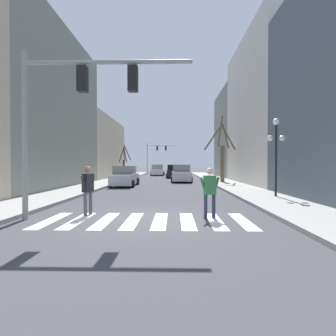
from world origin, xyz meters
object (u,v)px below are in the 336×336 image
Objects in this scene: traffic_signal_near at (73,98)px; pedestrian_on_left_sidewalk at (88,186)px; street_tree_left_far at (222,154)px; street_tree_left_mid at (124,162)px; car_parked_left_far at (174,172)px; pedestrian_on_right_sidewalk at (210,188)px; car_at_intersection at (158,170)px; car_driving_toward_lane at (125,177)px; street_lamp_right_corner at (276,141)px; traffic_signal_far at (155,152)px; car_driving_away_lane at (181,174)px.

traffic_signal_near is 3.10m from pedestrian_on_left_sidewalk.
street_tree_left_far is (7.95, 16.41, -1.24)m from traffic_signal_near.
pedestrian_on_left_sidewalk is 0.41× the size of street_tree_left_mid.
car_parked_left_far reaches higher than pedestrian_on_right_sidewalk.
car_at_intersection is 0.67× the size of street_tree_left_far.
pedestrian_on_right_sidewalk is at bearing -157.57° from car_driving_toward_lane.
car_parked_left_far is at bearing 104.04° from street_lamp_right_corner.
traffic_signal_far reaches higher than pedestrian_on_right_sidewalk.
traffic_signal_near reaches higher than street_tree_left_mid.
car_parked_left_far is 0.74× the size of street_tree_left_far.
pedestrian_on_right_sidewalk reaches higher than car_driving_toward_lane.
car_driving_away_lane is 11.08m from street_tree_left_mid.
car_at_intersection reaches higher than car_driving_toward_lane.
street_lamp_right_corner reaches higher than pedestrian_on_right_sidewalk.
traffic_signal_far is 27.26m from car_driving_toward_lane.
traffic_signal_near is 26.88m from street_tree_left_mid.
traffic_signal_far is 1.23× the size of car_parked_left_far.
traffic_signal_far is 1.35× the size of car_at_intersection.
street_tree_left_mid reaches higher than car_parked_left_far.
traffic_signal_far is 7.47m from car_at_intersection.
car_driving_away_lane is (-4.62, 13.24, -2.24)m from street_lamp_right_corner.
traffic_signal_far is 14.26m from street_tree_left_mid.
traffic_signal_near is 1.21× the size of car_parked_left_far.
street_lamp_right_corner is 0.91× the size of car_driving_away_lane.
car_driving_away_lane is 8.22m from car_parked_left_far.
traffic_signal_near is at bearing -176.65° from car_driving_toward_lane.
traffic_signal_near reaches higher than pedestrian_on_right_sidewalk.
car_at_intersection is 2.40× the size of pedestrian_on_left_sidewalk.
street_tree_left_mid reaches higher than car_at_intersection.
pedestrian_on_right_sidewalk is (0.45, -18.20, 0.19)m from car_driving_away_lane.
street_tree_left_far reaches higher than traffic_signal_near.
street_tree_left_far reaches higher than pedestrian_on_right_sidewalk.
street_tree_left_far reaches higher than street_lamp_right_corner.
pedestrian_on_left_sidewalk is at bearing -175.48° from car_driving_toward_lane.
street_lamp_right_corner is at bearing -160.76° from car_driving_away_lane.
traffic_signal_far is at bearing 82.25° from pedestrian_on_right_sidewalk.
car_parked_left_far is 7.45m from car_at_intersection.
car_parked_left_far is (3.38, 26.73, -3.22)m from traffic_signal_near.
car_driving_away_lane is at bearing -47.05° from street_tree_left_mid.
traffic_signal_near is at bearing -82.76° from street_tree_left_mid.
traffic_signal_far is (-0.09, 40.34, 0.09)m from traffic_signal_near.
street_lamp_right_corner is 0.88× the size of car_parked_left_far.
car_parked_left_far is (-5.36, 21.42, -2.25)m from street_lamp_right_corner.
car_parked_left_far is at bearing 113.86° from street_tree_left_far.
pedestrian_on_left_sidewalk is at bearing 75.38° from traffic_signal_near.
street_lamp_right_corner is 6.80m from pedestrian_on_right_sidewalk.
traffic_signal_far is at bearing 90.13° from traffic_signal_near.
street_lamp_right_corner is 9.85m from pedestrian_on_left_sidewalk.
car_driving_toward_lane is at bearing -4.20° from car_at_intersection.
street_tree_left_far is at bearing 171.64° from pedestrian_on_left_sidewalk.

